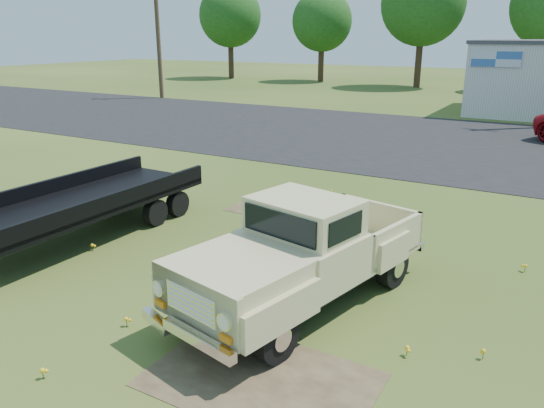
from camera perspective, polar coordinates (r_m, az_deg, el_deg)
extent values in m
plane|color=#2F4717|center=(10.43, 0.22, -7.46)|extent=(140.00, 140.00, 0.00)
cube|color=black|center=(24.08, 18.27, 6.24)|extent=(90.00, 14.00, 0.02)
cube|color=#443424|center=(7.54, -1.22, -18.37)|extent=(3.00, 2.00, 0.01)
cube|color=#443424|center=(14.18, 0.19, -0.50)|extent=(2.20, 1.60, 0.01)
cube|color=silver|center=(31.45, 22.95, 14.16)|extent=(2.50, 0.08, 0.80)
cylinder|color=#422F1F|center=(40.28, -12.16, 17.48)|extent=(0.30, 0.30, 9.00)
cylinder|color=#3C281B|center=(58.28, -4.43, 15.12)|extent=(0.56, 0.56, 3.60)
sphere|color=#164D16|center=(58.25, -4.54, 19.56)|extent=(6.40, 6.40, 6.40)
cylinder|color=#3C281B|center=(54.24, 5.28, 14.71)|extent=(0.56, 0.56, 3.24)
sphere|color=#164D16|center=(54.18, 5.41, 19.01)|extent=(5.76, 5.76, 5.76)
cylinder|color=#3C281B|center=(49.41, 15.45, 14.30)|extent=(0.56, 0.56, 3.96)
sphere|color=#164D16|center=(49.42, 15.95, 20.05)|extent=(7.04, 7.04, 7.04)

